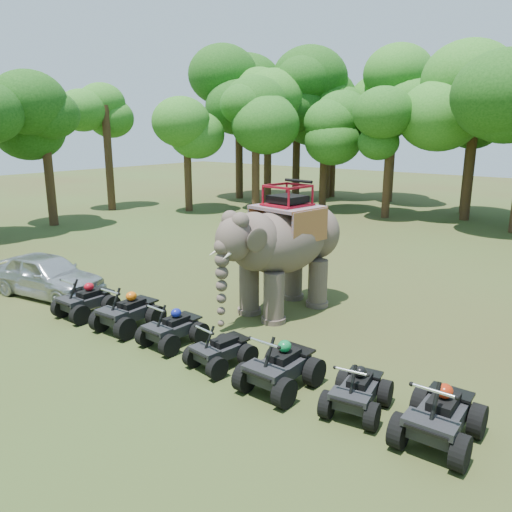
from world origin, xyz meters
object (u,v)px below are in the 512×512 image
object	(u,v)px
atv_0	(85,296)
atv_4	(280,360)
parked_car	(47,275)
atv_5	(358,385)
atv_6	(441,409)
atv_2	(172,323)
atv_3	(221,345)
elephant	(285,247)
atv_1	(128,307)

from	to	relation	value
atv_0	atv_4	size ratio (longest dim) A/B	0.94
parked_car	atv_5	size ratio (longest dim) A/B	2.80
atv_5	atv_6	xyz separation A→B (m)	(1.68, 0.01, 0.10)
parked_car	atv_4	bearing A→B (deg)	-101.25
atv_0	atv_6	distance (m)	10.85
atv_2	atv_3	size ratio (longest dim) A/B	1.07
atv_0	atv_2	size ratio (longest dim) A/B	1.05
parked_car	atv_0	world-z (taller)	parked_car
atv_2	atv_6	distance (m)	7.12
elephant	atv_2	xyz separation A→B (m)	(-0.78, -4.08, -1.45)
elephant	parked_car	world-z (taller)	elephant
atv_1	parked_car	bearing A→B (deg)	174.74
atv_0	atv_3	world-z (taller)	atv_0
atv_1	atv_5	world-z (taller)	atv_1
atv_6	parked_car	bearing A→B (deg)	178.08
atv_3	atv_6	world-z (taller)	atv_6
parked_car	atv_5	xyz separation A→B (m)	(11.95, 0.03, -0.17)
elephant	atv_2	distance (m)	4.40
atv_3	atv_4	world-z (taller)	atv_4
atv_1	atv_6	world-z (taller)	atv_6
atv_3	atv_4	distance (m)	1.77
atv_2	atv_6	bearing A→B (deg)	2.50
parked_car	atv_3	bearing A→B (deg)	-101.71
atv_0	elephant	bearing A→B (deg)	42.98
atv_4	atv_1	bearing A→B (deg)	179.53
elephant	atv_1	xyz separation A→B (m)	(-2.62, -4.13, -1.39)
atv_4	elephant	bearing A→B (deg)	124.39
elephant	atv_5	xyz separation A→B (m)	(4.65, -3.96, -1.48)
atv_0	atv_3	distance (m)	5.60
elephant	atv_0	size ratio (longest dim) A/B	2.86
atv_3	elephant	bearing A→B (deg)	111.67
elephant	atv_4	xyz separation A→B (m)	(2.86, -4.18, -1.38)
atv_2	atv_5	xyz separation A→B (m)	(5.44, 0.12, -0.03)
elephant	parked_car	bearing A→B (deg)	-143.60
elephant	atv_2	size ratio (longest dim) A/B	3.00
atv_2	atv_3	distance (m)	1.88
parked_car	atv_2	distance (m)	6.51
atv_3	atv_0	bearing A→B (deg)	-172.13
atv_0	atv_4	xyz separation A→B (m)	(7.37, 0.10, 0.04)
parked_car	atv_1	bearing A→B (deg)	-101.93
atv_5	atv_6	distance (m)	1.68
atv_1	atv_5	distance (m)	7.27
parked_car	atv_4	size ratio (longest dim) A/B	2.41
elephant	atv_0	distance (m)	6.38
atv_0	atv_3	bearing A→B (deg)	0.17
atv_3	atv_5	xyz separation A→B (m)	(3.56, 0.26, 0.01)
elephant	atv_2	world-z (taller)	elephant
atv_6	elephant	bearing A→B (deg)	145.95
atv_2	atv_3	world-z (taller)	atv_2
atv_5	parked_car	bearing A→B (deg)	170.24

